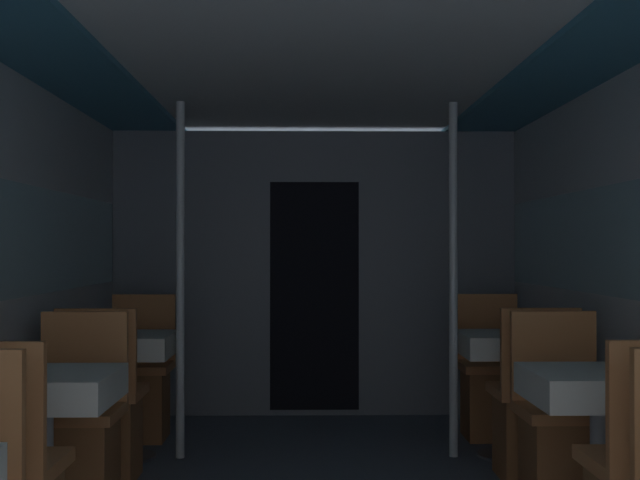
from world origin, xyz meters
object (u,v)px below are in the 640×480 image
(chair_left_near_2, at_px, (103,424))
(chair_right_far_1, at_px, (563,446))
(dining_table_right_1, at_px, (600,398))
(support_pole_left_2, at_px, (180,279))
(chair_left_far_2, at_px, (139,392))
(dining_table_left_1, at_px, (43,400))
(chair_right_near_2, at_px, (533,423))
(dining_table_right_2, at_px, (510,352))
(dining_table_left_2, at_px, (123,353))
(chair_left_far_1, at_px, (76,448))
(support_pole_right_2, at_px, (453,279))
(chair_right_far_2, at_px, (491,391))

(chair_left_near_2, height_order, chair_right_far_1, same)
(chair_left_near_2, distance_m, dining_table_right_1, 2.49)
(support_pole_left_2, xyz_separation_m, chair_right_far_1, (1.91, -1.06, -0.73))
(chair_left_far_2, bearing_deg, dining_table_left_1, 90.00)
(chair_right_near_2, bearing_deg, dining_table_right_2, 90.00)
(dining_table_left_2, bearing_deg, dining_table_right_1, -35.07)
(chair_left_far_1, distance_m, chair_right_far_1, 2.24)
(dining_table_left_2, relative_size, chair_left_far_2, 0.79)
(chair_right_far_1, bearing_deg, dining_table_left_2, -25.32)
(dining_table_right_2, relative_size, support_pole_right_2, 0.35)
(dining_table_right_1, xyz_separation_m, chair_right_far_1, (0.00, 0.51, -0.31))
(chair_left_far_2, distance_m, support_pole_left_2, 0.95)
(chair_left_near_2, distance_m, chair_right_far_2, 2.46)
(support_pole_right_2, bearing_deg, chair_left_far_2, 164.98)
(dining_table_left_1, xyz_separation_m, dining_table_right_2, (2.24, 1.57, 0.00))
(dining_table_right_1, bearing_deg, support_pole_right_2, 101.83)
(dining_table_left_1, relative_size, dining_table_right_1, 1.00)
(chair_left_far_1, height_order, dining_table_right_2, chair_left_far_1)
(support_pole_left_2, distance_m, support_pole_right_2, 1.58)
(dining_table_left_1, xyz_separation_m, chair_left_near_2, (-0.00, 1.06, -0.31))
(chair_right_far_2, bearing_deg, chair_right_far_1, 90.00)
(dining_table_right_1, distance_m, chair_right_far_1, 0.60)
(chair_right_far_1, bearing_deg, dining_table_right_2, -90.00)
(chair_right_far_1, bearing_deg, support_pole_left_2, -29.01)
(dining_table_right_1, relative_size, support_pole_right_2, 0.35)
(dining_table_left_2, relative_size, chair_right_near_2, 0.79)
(dining_table_right_2, height_order, chair_right_near_2, chair_right_near_2)
(dining_table_right_1, relative_size, chair_right_far_1, 0.79)
(chair_right_near_2, bearing_deg, chair_right_far_1, -90.00)
(chair_right_far_1, height_order, dining_table_right_2, chair_right_far_1)
(dining_table_left_1, height_order, dining_table_right_1, same)
(dining_table_left_1, bearing_deg, dining_table_right_1, 0.00)
(chair_left_near_2, distance_m, chair_right_near_2, 2.24)
(chair_right_far_2, bearing_deg, support_pole_right_2, 57.28)
(support_pole_left_2, distance_m, chair_right_near_2, 2.11)
(support_pole_left_2, bearing_deg, dining_table_left_2, 180.00)
(chair_left_far_1, distance_m, dining_table_left_2, 1.10)
(chair_left_far_1, distance_m, chair_left_far_2, 1.57)
(dining_table_left_1, relative_size, chair_left_far_2, 0.79)
(dining_table_left_1, height_order, chair_right_far_1, chair_right_far_1)
(dining_table_left_1, height_order, support_pole_left_2, support_pole_left_2)
(dining_table_right_2, distance_m, chair_right_near_2, 0.60)
(chair_left_far_1, bearing_deg, dining_table_left_2, -90.00)
(dining_table_left_2, relative_size, chair_right_far_2, 0.79)
(dining_table_left_1, xyz_separation_m, dining_table_left_2, (0.00, 1.57, 0.00))
(dining_table_left_2, relative_size, support_pole_right_2, 0.35)
(chair_left_near_2, distance_m, chair_right_far_1, 2.30)
(chair_left_far_1, bearing_deg, chair_right_far_2, -144.93)
(chair_left_far_1, xyz_separation_m, chair_left_far_2, (0.00, 1.57, 0.00))
(chair_left_near_2, height_order, support_pole_left_2, support_pole_left_2)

